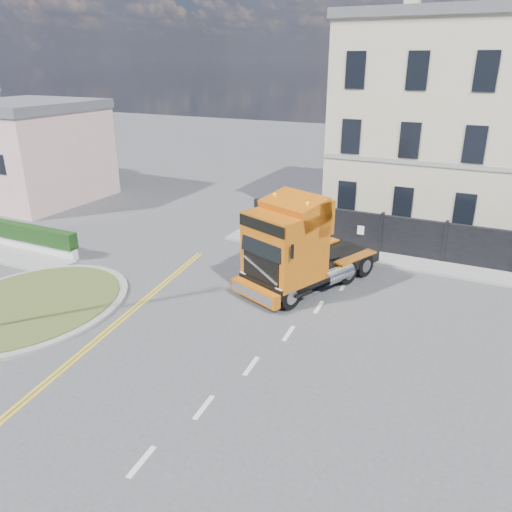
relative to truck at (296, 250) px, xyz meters
The scene contains 9 objects.
ground 4.00m from the truck, 119.37° to the right, with size 120.00×120.00×0.00m, color #424244.
traffic_island 10.82m from the truck, 145.05° to the right, with size 6.80×6.80×0.17m.
hedge_wall 14.88m from the truck, behind, with size 8.00×0.55×1.35m.
pavement_side 15.11m from the truck, 169.55° to the right, with size 8.50×1.80×0.10m, color gray.
seaside_bldg_pink 22.57m from the truck, 164.88° to the left, with size 8.00×8.00×6.00m, color beige.
hoarding_fence 7.63m from the truck, 50.80° to the left, with size 18.80×0.25×2.00m.
georgian_building 14.59m from the truck, 72.40° to the left, with size 12.30×10.30×12.80m.
pavement_far 6.77m from the truck, 49.56° to the left, with size 20.00×1.60×0.12m, color gray.
truck is the anchor object (origin of this frame).
Camera 1 is at (8.72, -14.84, 9.08)m, focal length 35.00 mm.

